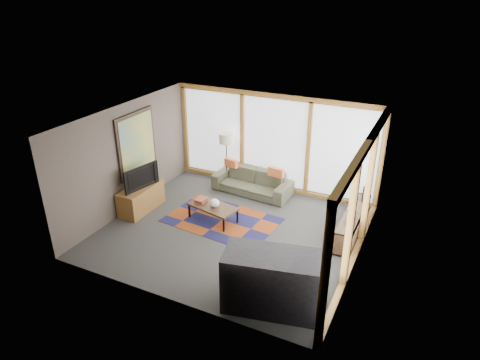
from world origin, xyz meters
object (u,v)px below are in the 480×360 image
at_px(sofa, 252,182).
at_px(tv_console, 141,198).
at_px(bookshelf, 353,223).
at_px(television, 139,176).
at_px(floor_lamp, 227,160).
at_px(coffee_table, 213,213).
at_px(bar_counter, 273,282).

xyz_separation_m(sofa, tv_console, (-2.05, -2.02, 0.00)).
relative_size(bookshelf, television, 2.09).
height_order(floor_lamp, bookshelf, floor_lamp).
bearing_deg(sofa, television, -130.91).
distance_m(coffee_table, bookshelf, 3.17).
bearing_deg(television, bar_counter, -100.47).
xyz_separation_m(floor_lamp, coffee_table, (0.59, -1.83, -0.55)).
distance_m(sofa, coffee_table, 1.73).
distance_m(floor_lamp, bar_counter, 4.92).
bearing_deg(bar_counter, television, 144.15).
xyz_separation_m(floor_lamp, tv_console, (-1.23, -2.14, -0.43)).
height_order(floor_lamp, television, floor_lamp).
distance_m(coffee_table, television, 1.97).
height_order(floor_lamp, bar_counter, floor_lamp).
xyz_separation_m(coffee_table, bookshelf, (3.05, 0.85, 0.07)).
xyz_separation_m(coffee_table, tv_console, (-1.82, -0.31, 0.12)).
distance_m(floor_lamp, coffee_table, 2.00).
relative_size(coffee_table, television, 1.16).
bearing_deg(floor_lamp, television, -119.65).
distance_m(sofa, bookshelf, 2.95).
relative_size(coffee_table, bookshelf, 0.56).
bearing_deg(coffee_table, tv_console, -170.34).
bearing_deg(bookshelf, bar_counter, -103.40).
bearing_deg(bar_counter, coffee_table, 125.46).
distance_m(floor_lamp, bookshelf, 3.80).
xyz_separation_m(sofa, television, (-2.04, -2.03, 0.60)).
height_order(sofa, television, television).
bearing_deg(bookshelf, sofa, 163.11).
bearing_deg(bar_counter, floor_lamp, 114.14).
bearing_deg(sofa, floor_lamp, 175.81).
relative_size(coffee_table, bar_counter, 0.68).
bearing_deg(bar_counter, bookshelf, 64.14).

